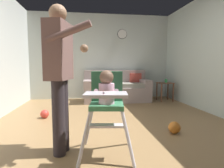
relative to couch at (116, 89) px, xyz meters
name	(u,v)px	position (x,y,z in m)	size (l,w,h in m)	color
ground	(118,135)	(-0.39, -2.49, -0.38)	(5.78, 7.57, 0.10)	#957148
wall_far	(101,57)	(-0.39, 0.52, 0.93)	(4.98, 0.06, 2.53)	silver
couch	(116,89)	(0.00, 0.00, 0.00)	(1.83, 0.86, 0.86)	gray
high_chair	(107,97)	(-0.64, -3.19, 0.33)	(0.68, 0.78, 0.96)	silver
adult_standing	(60,71)	(-1.14, -3.07, 0.60)	(0.51, 0.57, 1.65)	#2C252A
toy_ball	(45,114)	(-1.65, -1.58, -0.25)	(0.16, 0.16, 0.16)	#D13D33
toy_ball_second	(174,128)	(0.42, -2.69, -0.24)	(0.18, 0.18, 0.18)	orange
side_table	(165,87)	(1.35, -0.23, 0.05)	(0.40, 0.40, 0.52)	brown
sippy_cup	(166,81)	(1.38, -0.23, 0.24)	(0.07, 0.07, 0.10)	green
wall_clock	(122,34)	(0.25, 0.48, 1.61)	(0.29, 0.04, 0.29)	white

